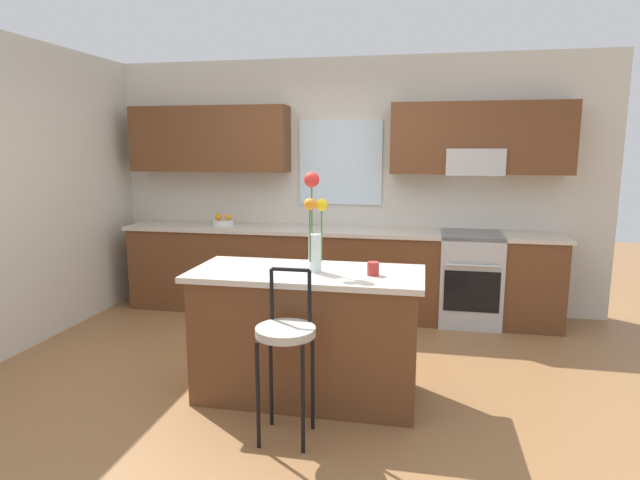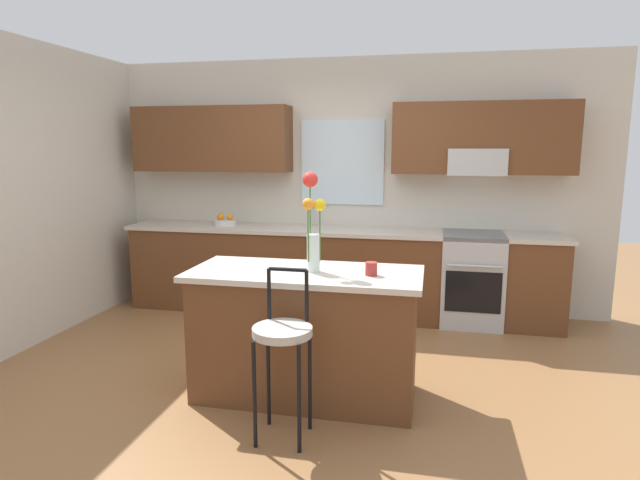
% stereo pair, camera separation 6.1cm
% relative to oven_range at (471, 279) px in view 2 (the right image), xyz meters
% --- Properties ---
extents(ground_plane, '(14.00, 14.00, 0.00)m').
position_rel_oven_range_xyz_m(ground_plane, '(-1.38, -1.68, -0.46)').
color(ground_plane, olive).
extents(wall_left, '(0.12, 4.60, 2.70)m').
position_rel_oven_range_xyz_m(wall_left, '(-3.94, -1.38, 0.89)').
color(wall_left, beige).
rests_on(wall_left, ground).
extents(back_wall_assembly, '(5.60, 0.50, 2.70)m').
position_rel_oven_range_xyz_m(back_wall_assembly, '(-1.35, 0.31, 1.05)').
color(back_wall_assembly, beige).
rests_on(back_wall_assembly, ground).
extents(counter_run, '(4.56, 0.64, 0.92)m').
position_rel_oven_range_xyz_m(counter_run, '(-1.38, 0.02, 0.01)').
color(counter_run, brown).
rests_on(counter_run, ground).
extents(sink_faucet, '(0.02, 0.13, 0.23)m').
position_rel_oven_range_xyz_m(sink_faucet, '(-1.67, 0.17, 0.60)').
color(sink_faucet, '#B7BABC').
rests_on(sink_faucet, counter_run).
extents(oven_range, '(0.60, 0.64, 0.92)m').
position_rel_oven_range_xyz_m(oven_range, '(0.00, 0.00, 0.00)').
color(oven_range, '#B7BABC').
rests_on(oven_range, ground).
extents(kitchen_island, '(1.61, 0.72, 0.92)m').
position_rel_oven_range_xyz_m(kitchen_island, '(-1.26, -1.91, 0.00)').
color(kitchen_island, brown).
rests_on(kitchen_island, ground).
extents(bar_stool_near, '(0.36, 0.36, 1.04)m').
position_rel_oven_range_xyz_m(bar_stool_near, '(-1.26, -2.48, 0.18)').
color(bar_stool_near, black).
rests_on(bar_stool_near, ground).
extents(flower_vase, '(0.17, 0.17, 0.68)m').
position_rel_oven_range_xyz_m(flower_vase, '(-1.20, -1.91, 0.80)').
color(flower_vase, silver).
rests_on(flower_vase, kitchen_island).
extents(mug_ceramic, '(0.08, 0.08, 0.09)m').
position_rel_oven_range_xyz_m(mug_ceramic, '(-0.79, -1.94, 0.51)').
color(mug_ceramic, '#A52D28').
rests_on(mug_ceramic, kitchen_island).
extents(fruit_bowl_oranges, '(0.24, 0.24, 0.13)m').
position_rel_oven_range_xyz_m(fruit_bowl_oranges, '(-2.62, 0.02, 0.50)').
color(fruit_bowl_oranges, silver).
rests_on(fruit_bowl_oranges, counter_run).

